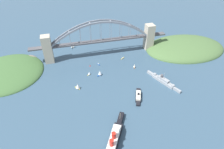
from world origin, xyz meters
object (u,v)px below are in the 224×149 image
harbor_ferry_steamer (138,96)px  small_boat_1 (100,73)px  harbor_arch_bridge (101,41)px  channel_marker_buoy (90,66)px  small_boat_2 (134,66)px  small_boat_3 (99,64)px  small_boat_0 (78,86)px  ocean_liner (113,143)px  naval_cruiser (163,80)px  seaplane_taxiing_near_bridge (72,47)px  small_boat_5 (123,58)px  small_boat_4 (89,73)px

harbor_ferry_steamer → small_boat_1: 79.02m
harbor_arch_bridge → channel_marker_buoy: 51.49m
small_boat_2 → small_boat_3: size_ratio=1.01×
small_boat_0 → small_boat_3: 72.03m
ocean_liner → naval_cruiser: (-105.42, -89.46, -1.98)m
small_boat_2 → channel_marker_buoy: 77.93m
harbor_ferry_steamer → channel_marker_buoy: (52.77, -97.78, -1.38)m
harbor_ferry_steamer → small_boat_3: bearing=-69.3°
small_boat_2 → harbor_ferry_steamer: bearing=73.9°
naval_cruiser → small_boat_0: bearing=-8.0°
small_boat_3 → channel_marker_buoy: bearing=3.7°
harbor_ferry_steamer → small_boat_1: size_ratio=3.50×
harbor_ferry_steamer → small_boat_1: bearing=-58.4°
naval_cruiser → small_boat_1: 101.69m
harbor_arch_bridge → naval_cruiser: bearing=124.7°
harbor_ferry_steamer → small_boat_0: bearing=-27.2°
naval_cruiser → ocean_liner: bearing=40.3°
small_boat_3 → seaplane_taxiing_near_bridge: bearing=-62.8°
small_boat_0 → channel_marker_buoy: size_ratio=3.79×
ocean_liner → small_boat_5: 185.19m
small_boat_3 → small_boat_4: (21.03, 26.13, 2.39)m
harbor_arch_bridge → small_boat_0: bearing=58.0°
harbor_ferry_steamer → small_boat_0: size_ratio=3.33×
small_boat_2 → small_boat_5: size_ratio=0.92×
seaplane_taxiing_near_bridge → small_boat_5: 109.07m
naval_cruiser → small_boat_1: bearing=-25.6°
naval_cruiser → seaplane_taxiing_near_bridge: bearing=-50.0°
naval_cruiser → seaplane_taxiing_near_bridge: (126.17, -150.60, -1.16)m
harbor_arch_bridge → small_boat_0: size_ratio=24.50×
harbor_ferry_steamer → channel_marker_buoy: bearing=-61.6°
harbor_arch_bridge → channel_marker_buoy: size_ratio=92.85×
small_boat_4 → channel_marker_buoy: size_ratio=2.51×
harbor_ferry_steamer → channel_marker_buoy: size_ratio=12.60×
naval_cruiser → harbor_ferry_steamer: (50.24, 23.28, -0.78)m
ocean_liner → small_boat_5: size_ratio=10.09×
harbor_ferry_steamer → naval_cruiser: bearing=-155.1°
small_boat_2 → small_boat_0: bearing=17.4°
harbor_arch_bridge → naval_cruiser: size_ratio=4.07×
naval_cruiser → small_boat_1: naval_cruiser is taller
harbor_arch_bridge → ocean_liner: bearing=81.2°
ocean_liner → seaplane_taxiing_near_bridge: ocean_liner is taller
small_boat_0 → harbor_arch_bridge: bearing=-122.0°
ocean_liner → small_boat_4: bearing=-88.7°
small_boat_1 → harbor_arch_bridge: bearing=-104.6°
harbor_arch_bridge → small_boat_3: bearing=68.9°
small_boat_2 → small_boat_4: size_ratio=1.10×
harbor_arch_bridge → seaplane_taxiing_near_bridge: size_ratio=21.78×
small_boat_4 → channel_marker_buoy: (-5.60, -25.13, -2.07)m
ocean_liner → small_boat_2: bearing=-118.7°
small_boat_0 → channel_marker_buoy: (-28.20, -56.16, -3.78)m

